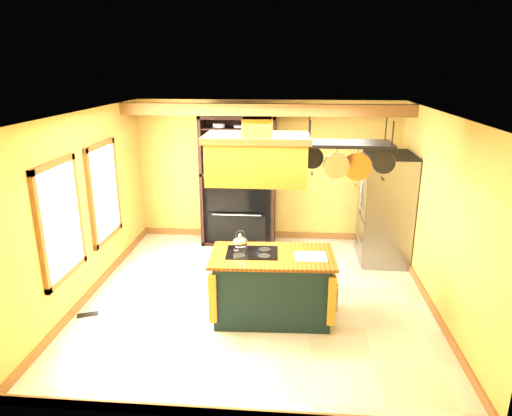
# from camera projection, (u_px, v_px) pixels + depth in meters

# --- Properties ---
(floor) EXTENTS (5.00, 5.00, 0.00)m
(floor) POSITION_uv_depth(u_px,v_px,m) (257.00, 296.00, 6.82)
(floor) COLOR beige
(floor) RESTS_ON ground
(ceiling) EXTENTS (5.00, 5.00, 0.00)m
(ceiling) POSITION_uv_depth(u_px,v_px,m) (257.00, 113.00, 6.01)
(ceiling) COLOR white
(ceiling) RESTS_ON wall_back
(wall_back) EXTENTS (5.00, 0.02, 2.70)m
(wall_back) POSITION_uv_depth(u_px,v_px,m) (268.00, 171.00, 8.80)
(wall_back) COLOR #B88A43
(wall_back) RESTS_ON floor
(wall_front) EXTENTS (5.00, 0.02, 2.70)m
(wall_front) POSITION_uv_depth(u_px,v_px,m) (235.00, 296.00, 4.04)
(wall_front) COLOR #B88A43
(wall_front) RESTS_ON floor
(wall_left) EXTENTS (0.02, 5.00, 2.70)m
(wall_left) POSITION_uv_depth(u_px,v_px,m) (86.00, 206.00, 6.62)
(wall_left) COLOR #B88A43
(wall_left) RESTS_ON floor
(wall_right) EXTENTS (0.02, 5.00, 2.70)m
(wall_right) POSITION_uv_depth(u_px,v_px,m) (440.00, 215.00, 6.22)
(wall_right) COLOR #B88A43
(wall_right) RESTS_ON floor
(ceiling_beam) EXTENTS (5.00, 0.15, 0.20)m
(ceiling_beam) POSITION_uv_depth(u_px,v_px,m) (265.00, 110.00, 7.66)
(ceiling_beam) COLOR brown
(ceiling_beam) RESTS_ON ceiling
(window_near) EXTENTS (0.06, 1.06, 1.56)m
(window_near) POSITION_uv_depth(u_px,v_px,m) (61.00, 221.00, 5.84)
(window_near) COLOR brown
(window_near) RESTS_ON wall_left
(window_far) EXTENTS (0.06, 1.06, 1.56)m
(window_far) POSITION_uv_depth(u_px,v_px,m) (104.00, 192.00, 7.17)
(window_far) COLOR brown
(window_far) RESTS_ON wall_left
(kitchen_island) EXTENTS (1.66, 0.97, 1.11)m
(kitchen_island) POSITION_uv_depth(u_px,v_px,m) (272.00, 285.00, 6.14)
(kitchen_island) COLOR black
(kitchen_island) RESTS_ON floor
(range_hood) EXTENTS (1.30, 0.73, 0.80)m
(range_hood) POSITION_uv_depth(u_px,v_px,m) (257.00, 156.00, 5.63)
(range_hood) COLOR gold
(range_hood) RESTS_ON ceiling
(pot_rack) EXTENTS (1.11, 0.52, 0.78)m
(pot_rack) POSITION_uv_depth(u_px,v_px,m) (348.00, 151.00, 5.52)
(pot_rack) COLOR black
(pot_rack) RESTS_ON ceiling
(refrigerator) EXTENTS (0.81, 0.96, 1.87)m
(refrigerator) POSITION_uv_depth(u_px,v_px,m) (385.00, 211.00, 7.85)
(refrigerator) COLOR gray
(refrigerator) RESTS_ON floor
(hutch) EXTENTS (1.39, 0.63, 2.45)m
(hutch) POSITION_uv_depth(u_px,v_px,m) (239.00, 195.00, 8.71)
(hutch) COLOR black
(hutch) RESTS_ON floor
(floor_register) EXTENTS (0.30, 0.21, 0.01)m
(floor_register) POSITION_uv_depth(u_px,v_px,m) (88.00, 315.00, 6.31)
(floor_register) COLOR black
(floor_register) RESTS_ON floor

